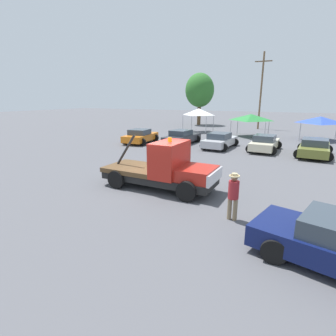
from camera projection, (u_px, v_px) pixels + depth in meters
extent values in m
plane|color=#545459|center=(159.00, 188.00, 12.76)|extent=(160.00, 160.00, 0.00)
cube|color=black|center=(159.00, 177.00, 12.62)|extent=(5.50, 2.01, 0.35)
cube|color=#B22319|center=(197.00, 174.00, 11.63)|extent=(1.57, 1.81, 0.55)
cube|color=silver|center=(215.00, 177.00, 11.27)|extent=(0.16, 1.89, 0.50)
cube|color=#B22319|center=(170.00, 159.00, 12.10)|extent=(1.25, 2.12, 1.60)
cube|color=brown|center=(135.00, 168.00, 13.16)|extent=(2.78, 2.15, 0.22)
cylinder|color=black|center=(126.00, 150.00, 13.16)|extent=(1.19, 0.15, 1.63)
cylinder|color=orange|center=(170.00, 140.00, 11.87)|extent=(0.18, 0.18, 0.20)
cylinder|color=black|center=(203.00, 179.00, 12.65)|extent=(0.88, 0.26, 0.88)
cylinder|color=black|center=(186.00, 192.00, 10.95)|extent=(0.88, 0.26, 0.88)
cylinder|color=black|center=(139.00, 170.00, 14.29)|extent=(0.88, 0.26, 0.88)
cylinder|color=black|center=(116.00, 179.00, 12.58)|extent=(0.88, 0.26, 0.88)
cylinder|color=black|center=(295.00, 226.00, 8.19)|extent=(0.68, 0.22, 0.68)
cylinder|color=black|center=(274.00, 251.00, 6.85)|extent=(0.68, 0.22, 0.68)
cylinder|color=#847051|center=(235.00, 210.00, 9.25)|extent=(0.15, 0.15, 0.81)
cylinder|color=#847051|center=(229.00, 209.00, 9.35)|extent=(0.15, 0.15, 0.81)
cylinder|color=maroon|center=(234.00, 190.00, 9.11)|extent=(0.37, 0.37, 0.64)
sphere|color=brown|center=(234.00, 178.00, 9.00)|extent=(0.22, 0.22, 0.22)
torus|color=tan|center=(235.00, 176.00, 8.98)|extent=(0.38, 0.38, 0.05)
cylinder|color=tan|center=(235.00, 175.00, 8.97)|extent=(0.20, 0.20, 0.10)
cube|color=orange|center=(141.00, 137.00, 25.50)|extent=(2.28, 4.45, 0.60)
cube|color=#333D47|center=(140.00, 132.00, 25.16)|extent=(1.83, 1.94, 0.50)
cylinder|color=black|center=(139.00, 137.00, 27.19)|extent=(0.68, 0.22, 0.68)
cylinder|color=black|center=(155.00, 138.00, 26.55)|extent=(0.68, 0.22, 0.68)
cylinder|color=black|center=(125.00, 141.00, 24.55)|extent=(0.68, 0.22, 0.68)
cylinder|color=black|center=(142.00, 142.00, 23.92)|extent=(0.68, 0.22, 0.68)
cube|color=#2D2D33|center=(182.00, 138.00, 24.91)|extent=(2.18, 4.89, 0.60)
cube|color=#333D47|center=(181.00, 133.00, 24.57)|extent=(1.73, 2.12, 0.50)
cylinder|color=black|center=(182.00, 137.00, 26.71)|extent=(0.68, 0.22, 0.68)
cylinder|color=black|center=(197.00, 139.00, 25.87)|extent=(0.68, 0.22, 0.68)
cylinder|color=black|center=(166.00, 142.00, 24.04)|extent=(0.68, 0.22, 0.68)
cylinder|color=black|center=(182.00, 143.00, 23.20)|extent=(0.68, 0.22, 0.68)
cube|color=#B7B7BC|center=(220.00, 142.00, 22.90)|extent=(2.17, 4.65, 0.60)
cube|color=#333D47|center=(219.00, 136.00, 22.57)|extent=(1.75, 2.02, 0.50)
cylinder|color=black|center=(217.00, 141.00, 24.65)|extent=(0.68, 0.22, 0.68)
cylinder|color=black|center=(235.00, 142.00, 23.80)|extent=(0.68, 0.22, 0.68)
cylinder|color=black|center=(204.00, 146.00, 22.10)|extent=(0.68, 0.22, 0.68)
cylinder|color=black|center=(223.00, 148.00, 21.24)|extent=(0.68, 0.22, 0.68)
cube|color=beige|center=(265.00, 144.00, 21.54)|extent=(2.01, 4.39, 0.60)
cube|color=#333D47|center=(265.00, 138.00, 21.22)|extent=(1.65, 1.89, 0.50)
cylinder|color=black|center=(258.00, 143.00, 23.22)|extent=(0.68, 0.22, 0.68)
cylinder|color=black|center=(278.00, 145.00, 22.42)|extent=(0.68, 0.22, 0.68)
cylinder|color=black|center=(250.00, 149.00, 20.77)|extent=(0.68, 0.22, 0.68)
cylinder|color=black|center=(272.00, 151.00, 19.97)|extent=(0.68, 0.22, 0.68)
cube|color=olive|center=(314.00, 149.00, 19.62)|extent=(2.28, 4.87, 0.60)
cube|color=#333D47|center=(315.00, 142.00, 19.28)|extent=(1.84, 2.11, 0.50)
cylinder|color=black|center=(302.00, 147.00, 21.46)|extent=(0.68, 0.22, 0.68)
cylinder|color=black|center=(328.00, 149.00, 20.56)|extent=(0.68, 0.22, 0.68)
cylinder|color=black|center=(298.00, 154.00, 18.77)|extent=(0.68, 0.22, 0.68)
cylinder|color=black|center=(328.00, 157.00, 17.87)|extent=(0.68, 0.22, 0.68)
cylinder|color=#9E9EA3|center=(183.00, 124.00, 32.93)|extent=(0.07, 0.07, 2.14)
cylinder|color=#9E9EA3|center=(206.00, 125.00, 31.63)|extent=(0.07, 0.07, 2.14)
cylinder|color=#9E9EA3|center=(192.00, 122.00, 35.58)|extent=(0.07, 0.07, 2.14)
cylinder|color=#9E9EA3|center=(213.00, 123.00, 34.28)|extent=(0.07, 0.07, 2.14)
pyramid|color=white|center=(199.00, 112.00, 33.22)|extent=(3.06, 3.06, 0.83)
cylinder|color=#9E9EA3|center=(231.00, 129.00, 28.84)|extent=(0.07, 0.07, 1.81)
cylinder|color=#9E9EA3|center=(265.00, 131.00, 27.31)|extent=(0.07, 0.07, 1.81)
cylinder|color=#9E9EA3|center=(237.00, 126.00, 31.94)|extent=(0.07, 0.07, 1.81)
cylinder|color=#9E9EA3|center=(269.00, 128.00, 30.41)|extent=(0.07, 0.07, 1.81)
pyramid|color=#287F38|center=(251.00, 117.00, 29.30)|extent=(3.59, 3.59, 0.70)
cylinder|color=#9E9EA3|center=(300.00, 133.00, 26.27)|extent=(0.07, 0.07, 1.74)
cylinder|color=#9E9EA3|center=(300.00, 129.00, 29.27)|extent=(0.07, 0.07, 1.74)
cylinder|color=#9E9EA3|center=(336.00, 131.00, 27.79)|extent=(0.07, 0.07, 1.74)
pyramid|color=#2D4CB7|center=(320.00, 120.00, 26.72)|extent=(3.46, 3.46, 0.68)
cylinder|color=brown|center=(199.00, 116.00, 42.50)|extent=(0.57, 0.57, 2.83)
ellipsoid|color=#2D6B28|center=(200.00, 90.00, 41.45)|extent=(4.53, 4.53, 5.26)
cube|color=black|center=(181.00, 168.00, 16.36)|extent=(0.40, 0.40, 0.04)
cone|color=orange|center=(181.00, 164.00, 16.29)|extent=(0.36, 0.36, 0.55)
cylinder|color=brown|center=(261.00, 91.00, 35.92)|extent=(0.24, 0.24, 10.23)
cube|color=brown|center=(264.00, 61.00, 34.92)|extent=(2.20, 0.14, 0.14)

